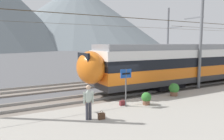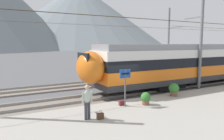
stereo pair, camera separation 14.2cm
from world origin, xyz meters
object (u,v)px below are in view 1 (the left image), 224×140
Objects in this scene: catenary_mast_far_side at (169,40)px; handbag_near_sign at (122,103)px; potted_plant_platform_edge at (174,89)px; potted_plant_by_shelter at (146,98)px; platform_sign at (126,79)px; train_far_track at (222,56)px; handbag_beside_passenger at (101,116)px; passenger_walking at (88,100)px; catenary_mast_mid at (200,40)px.

catenary_mast_far_side reaches higher than handbag_near_sign.
potted_plant_platform_edge is 1.18× the size of potted_plant_by_shelter.
train_far_track is at bearing 21.49° from platform_sign.
platform_sign is 2.88× the size of potted_plant_by_shelter.
handbag_near_sign is 0.53× the size of potted_plant_by_shelter.
platform_sign is at bearing -173.35° from potted_plant_platform_edge.
handbag_beside_passenger is 6.74m from potted_plant_platform_edge.
catenary_mast_far_side is 25.71× the size of passenger_walking.
handbag_beside_passenger is at bearing -25.06° from passenger_walking.
catenary_mast_mid reaches higher than passenger_walking.
passenger_walking is at bearing -160.34° from platform_sign.
potted_plant_by_shelter is (3.44, 0.93, 0.26)m from handbag_beside_passenger.
catenary_mast_far_side is at bearing 37.38° from handbag_near_sign.
catenary_mast_mid is 20.05× the size of platform_sign.
passenger_walking is 7.23m from potted_plant_platform_edge.
handbag_near_sign is (-8.24, -1.43, -3.77)m from catenary_mast_mid.
catenary_mast_far_side is at bearing 60.53° from catenary_mast_mid.
catenary_mast_mid is 108.72× the size of handbag_near_sign.
train_far_track is 11.48× the size of platform_sign.
handbag_beside_passenger is at bearing -157.71° from train_far_track.
platform_sign is 2.89m from handbag_beside_passenger.
passenger_walking is at bearing -158.72° from train_far_track.
passenger_walking reaches higher than handbag_near_sign.
train_far_track is at bearing 23.46° from potted_plant_by_shelter.
train_far_track reaches higher than potted_plant_by_shelter.
handbag_beside_passenger is (-10.36, -2.93, -3.75)m from catenary_mast_mid.
potted_plant_platform_edge is at bearing -162.91° from catenary_mast_mid.
potted_plant_by_shelter is (1.26, -0.31, -1.17)m from platform_sign.
passenger_walking is 4.23× the size of handbag_near_sign.
potted_plant_platform_edge is at bearing 11.85° from passenger_walking.
catenary_mast_mid reaches higher than handbag_beside_passenger.
catenary_mast_mid is 25.71× the size of passenger_walking.
passenger_walking is (-15.75, -11.24, -3.07)m from catenary_mast_far_side.
potted_plant_by_shelter is at bearing -165.16° from potted_plant_platform_edge.
handbag_near_sign is at bearing 24.91° from passenger_walking.
handbag_beside_passenger is at bearing -164.88° from potted_plant_by_shelter.
handbag_near_sign is 1.47m from potted_plant_by_shelter.
handbag_near_sign is 0.45× the size of potted_plant_platform_edge.
potted_plant_by_shelter is at bearing -138.06° from catenary_mast_far_side.
potted_plant_platform_edge is at bearing 14.99° from handbag_beside_passenger.
catenary_mast_mid is 9.17m from handbag_near_sign.
handbag_near_sign is at bearing -170.18° from catenary_mast_mid.
platform_sign reaches higher than handbag_near_sign.
platform_sign is at bearing 166.26° from potted_plant_by_shelter.
potted_plant_by_shelter is (-3.06, -0.81, -0.07)m from potted_plant_platform_edge.
catenary_mast_mid is at bearing 17.09° from potted_plant_platform_edge.
catenary_mast_mid is 8.00m from potted_plant_by_shelter.
catenary_mast_far_side is at bearing 166.80° from train_far_track.
catenary_mast_mid is at bearing 9.82° from handbag_near_sign.
potted_plant_by_shelter is at bearing -23.21° from handbag_near_sign.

